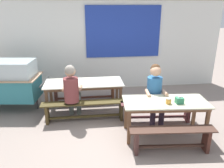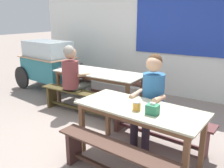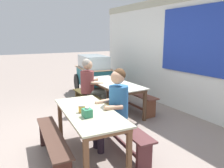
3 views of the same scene
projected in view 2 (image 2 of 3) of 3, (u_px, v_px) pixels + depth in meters
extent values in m
plane|color=gray|center=(91.00, 138.00, 3.69)|extent=(40.00, 40.00, 0.00)
cube|color=silver|center=(160.00, 39.00, 5.55)|extent=(6.99, 0.12, 2.56)
cube|color=#223BA0|center=(183.00, 21.00, 5.10)|extent=(2.16, 0.03, 1.46)
cube|color=silver|center=(99.00, 73.00, 4.80)|extent=(1.83, 0.75, 0.02)
cube|color=brown|center=(99.00, 75.00, 4.81)|extent=(1.75, 0.69, 0.06)
cube|color=brown|center=(143.00, 94.00, 4.73)|extent=(0.06, 0.06, 0.64)
cube|color=brown|center=(127.00, 103.00, 4.22)|extent=(0.06, 0.06, 0.64)
cube|color=brown|center=(78.00, 82.00, 5.59)|extent=(0.06, 0.06, 0.64)
cube|color=brown|center=(59.00, 89.00, 5.09)|extent=(0.06, 0.06, 0.64)
cube|color=#B9B99A|center=(139.00, 108.00, 2.96)|extent=(1.65, 0.82, 0.02)
cube|color=brown|center=(139.00, 111.00, 2.97)|extent=(1.56, 0.75, 0.06)
cube|color=brown|center=(202.00, 145.00, 2.87)|extent=(0.06, 0.06, 0.64)
cube|color=brown|center=(185.00, 168.00, 2.43)|extent=(0.06, 0.06, 0.64)
cube|color=brown|center=(108.00, 116.00, 3.70)|extent=(0.06, 0.06, 0.64)
cube|color=brown|center=(82.00, 129.00, 3.26)|extent=(0.06, 0.06, 0.64)
cube|color=brown|center=(113.00, 80.00, 5.32)|extent=(1.74, 0.32, 0.02)
cube|color=brown|center=(144.00, 95.00, 4.99)|extent=(0.06, 0.26, 0.43)
cube|color=brown|center=(87.00, 85.00, 5.77)|extent=(0.06, 0.26, 0.43)
cube|color=brown|center=(113.00, 94.00, 5.41)|extent=(1.46, 0.05, 0.04)
cube|color=#43391B|center=(82.00, 93.00, 4.43)|extent=(1.86, 0.26, 0.03)
cube|color=#42371D|center=(119.00, 113.00, 4.08)|extent=(0.06, 0.22, 0.43)
cube|color=#49391D|center=(52.00, 97.00, 4.91)|extent=(0.06, 0.22, 0.43)
cube|color=#43391B|center=(83.00, 109.00, 4.52)|extent=(1.58, 0.05, 0.04)
cube|color=#562E2F|center=(158.00, 115.00, 3.45)|extent=(1.62, 0.40, 0.03)
cube|color=#53292B|center=(205.00, 143.00, 3.12)|extent=(0.08, 0.23, 0.42)
cube|color=#54312D|center=(119.00, 118.00, 3.91)|extent=(0.08, 0.23, 0.42)
cube|color=#562E2F|center=(157.00, 135.00, 3.54)|extent=(1.32, 0.15, 0.04)
cube|color=#452D24|center=(113.00, 146.00, 2.61)|extent=(1.50, 0.37, 0.02)
cube|color=#492C29|center=(74.00, 147.00, 3.03)|extent=(0.08, 0.22, 0.43)
cube|color=teal|center=(49.00, 68.00, 5.99)|extent=(1.39, 0.91, 0.54)
cube|color=silver|center=(47.00, 49.00, 5.87)|extent=(1.25, 0.82, 0.40)
cube|color=tan|center=(48.00, 57.00, 5.92)|extent=(1.48, 1.00, 0.02)
cylinder|color=black|center=(48.00, 72.00, 6.74)|extent=(0.57, 0.12, 0.57)
cylinder|color=black|center=(22.00, 78.00, 6.13)|extent=(0.57, 0.12, 0.57)
cylinder|color=#333333|center=(65.00, 88.00, 5.75)|extent=(0.05, 0.05, 0.28)
cylinder|color=#3F3F3F|center=(70.00, 66.00, 5.44)|extent=(0.13, 0.76, 0.04)
cylinder|color=#261C28|center=(134.00, 134.00, 3.33)|extent=(0.11, 0.11, 0.45)
cylinder|color=#261C28|center=(145.00, 138.00, 3.23)|extent=(0.11, 0.11, 0.45)
cylinder|color=#261C28|center=(141.00, 112.00, 3.40)|extent=(0.15, 0.41, 0.13)
cylinder|color=#261C28|center=(152.00, 114.00, 3.30)|extent=(0.15, 0.41, 0.13)
cylinder|color=#2C659F|center=(153.00, 92.00, 3.42)|extent=(0.31, 0.31, 0.54)
sphere|color=tan|center=(154.00, 64.00, 3.29)|extent=(0.22, 0.22, 0.22)
sphere|color=#4C331E|center=(155.00, 61.00, 3.30)|extent=(0.21, 0.21, 0.21)
cylinder|color=tan|center=(136.00, 94.00, 3.38)|extent=(0.09, 0.31, 0.09)
cylinder|color=tan|center=(159.00, 99.00, 3.18)|extent=(0.09, 0.31, 0.10)
cylinder|color=#5E655E|center=(88.00, 97.00, 4.85)|extent=(0.11, 0.11, 0.45)
cylinder|color=#5E655E|center=(82.00, 95.00, 4.96)|extent=(0.11, 0.11, 0.45)
cylinder|color=#5E655E|center=(81.00, 86.00, 4.64)|extent=(0.17, 0.42, 0.13)
cylinder|color=#5E655E|center=(75.00, 84.00, 4.75)|extent=(0.17, 0.42, 0.13)
cylinder|color=brown|center=(70.00, 75.00, 4.48)|extent=(0.31, 0.31, 0.52)
sphere|color=tan|center=(70.00, 53.00, 4.39)|extent=(0.23, 0.23, 0.23)
sphere|color=gray|center=(69.00, 51.00, 4.36)|extent=(0.21, 0.21, 0.21)
cylinder|color=tan|center=(84.00, 75.00, 4.52)|extent=(0.10, 0.31, 0.11)
cylinder|color=tan|center=(71.00, 72.00, 4.73)|extent=(0.10, 0.31, 0.10)
cube|color=#2E7C56|center=(153.00, 109.00, 2.73)|extent=(0.14, 0.12, 0.11)
cube|color=white|center=(153.00, 104.00, 2.71)|extent=(0.05, 0.03, 0.02)
cylinder|color=gold|center=(137.00, 106.00, 2.84)|extent=(0.10, 0.10, 0.09)
cylinder|color=white|center=(137.00, 102.00, 2.83)|extent=(0.09, 0.09, 0.02)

